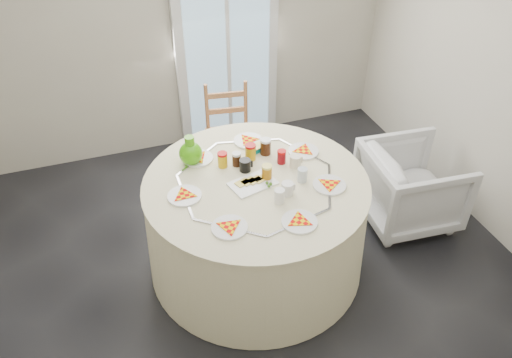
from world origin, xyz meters
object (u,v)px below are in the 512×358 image
object	(u,v)px
table	(256,225)
armchair	(412,181)
wooden_chair	(230,135)
green_pitcher	(191,153)

from	to	relation	value
table	armchair	bearing A→B (deg)	2.83
wooden_chair	armchair	bearing A→B (deg)	-31.42
wooden_chair	green_pitcher	size ratio (longest dim) A/B	4.22
table	green_pitcher	bearing A→B (deg)	135.95
table	armchair	size ratio (longest dim) A/B	2.18
table	green_pitcher	world-z (taller)	green_pitcher
armchair	green_pitcher	xyz separation A→B (m)	(-1.73, 0.29, 0.48)
green_pitcher	armchair	bearing A→B (deg)	0.61
armchair	table	bearing A→B (deg)	97.38
table	green_pitcher	distance (m)	0.71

